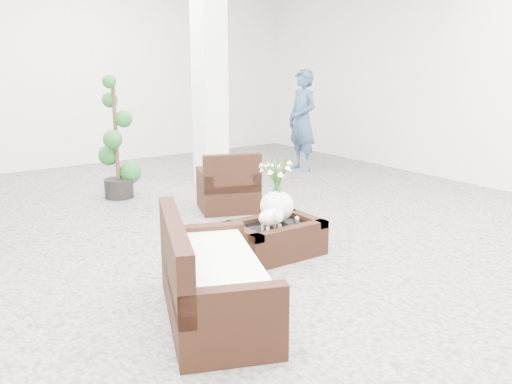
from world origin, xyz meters
TOP-DOWN VIEW (x-y plane):
  - ground at (0.00, 0.00)m, footprint 11.00×11.00m
  - column at (1.20, 2.80)m, footprint 0.40×0.40m
  - coffee_table at (0.08, -0.30)m, footprint 0.90×0.60m
  - sheep_figurine at (-0.04, -0.40)m, footprint 0.28×0.23m
  - planter_narcissus at (0.18, -0.20)m, footprint 0.44×0.44m
  - tealight at (0.38, -0.28)m, footprint 0.04×0.04m
  - armchair at (0.62, 1.41)m, footprint 0.92×0.91m
  - loveseat at (-1.12, -1.16)m, footprint 1.21×1.64m
  - topiary at (-0.30, 2.81)m, footprint 0.44×0.44m
  - shopper at (3.05, 2.85)m, footprint 0.43×0.64m

SIDE VIEW (x-z plane):
  - ground at x=0.00m, z-range 0.00..0.00m
  - coffee_table at x=0.08m, z-range 0.00..0.31m
  - tealight at x=0.38m, z-range 0.31..0.34m
  - armchair at x=0.62m, z-range 0.00..0.77m
  - loveseat at x=-1.12m, z-range 0.00..0.79m
  - sheep_figurine at x=-0.04m, z-range 0.31..0.52m
  - planter_narcissus at x=0.18m, z-range 0.31..1.11m
  - topiary at x=-0.30m, z-range 0.00..1.66m
  - shopper at x=3.05m, z-range 0.00..1.72m
  - column at x=1.20m, z-range 0.00..3.50m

